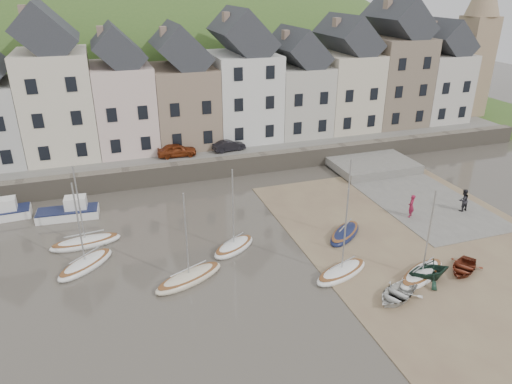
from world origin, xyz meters
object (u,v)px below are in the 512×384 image
object	(u,v)px
rowboat_white	(397,294)
person_red	(411,206)
car_left	(177,150)
sailboat_0	(86,242)
rowboat_green	(429,270)
person_dark	(463,200)
car_right	(229,146)
rowboat_red	(463,267)

from	to	relation	value
rowboat_white	person_red	distance (m)	11.30
rowboat_white	person_red	size ratio (longest dim) A/B	1.71
car_left	sailboat_0	bearing A→B (deg)	146.89
rowboat_green	person_dark	size ratio (longest dim) A/B	1.52
sailboat_0	car_left	world-z (taller)	sailboat_0
rowboat_green	car_left	distance (m)	26.36
rowboat_green	person_red	distance (m)	8.73
car_right	rowboat_green	bearing A→B (deg)	-172.63
car_left	rowboat_red	bearing A→B (deg)	-145.59
rowboat_white	person_red	xyz separation A→B (m)	(7.12, 8.75, 0.67)
sailboat_0	car_left	xyz separation A→B (m)	(8.80, 12.12, 1.98)
rowboat_white	person_dark	size ratio (longest dim) A/B	1.72
rowboat_red	car_left	size ratio (longest dim) A/B	0.76
rowboat_green	rowboat_red	size ratio (longest dim) A/B	0.99
sailboat_0	person_dark	bearing A→B (deg)	-8.17
rowboat_green	person_dark	world-z (taller)	person_dark
rowboat_white	rowboat_red	xyz separation A→B (m)	(5.77, 1.11, -0.04)
person_dark	rowboat_green	bearing A→B (deg)	34.38
sailboat_0	person_red	distance (m)	24.89
car_right	rowboat_white	bearing A→B (deg)	-179.94
person_red	sailboat_0	bearing A→B (deg)	-49.53
rowboat_green	car_left	size ratio (longest dim) A/B	0.76
sailboat_0	car_left	bearing A→B (deg)	54.02
sailboat_0	rowboat_white	xyz separation A→B (m)	(17.47, -12.52, 0.13)
sailboat_0	rowboat_red	bearing A→B (deg)	-26.16
rowboat_green	person_dark	distance (m)	11.41
sailboat_0	car_right	size ratio (longest dim) A/B	1.92
person_red	car_left	distance (m)	22.43
person_red	car_right	bearing A→B (deg)	-97.34
rowboat_red	person_red	bearing A→B (deg)	135.41
rowboat_green	person_dark	xyz separation A→B (m)	(8.79, 7.27, 0.25)
rowboat_green	sailboat_0	bearing A→B (deg)	-115.33
car_right	person_dark	bearing A→B (deg)	-144.85
rowboat_green	car_right	world-z (taller)	car_right
rowboat_green	car_right	distance (m)	24.47
rowboat_white	car_right	distance (m)	24.93
person_dark	person_red	bearing A→B (deg)	-10.41
rowboat_green	rowboat_white	bearing A→B (deg)	-66.71
rowboat_red	car_left	bearing A→B (deg)	176.93
person_dark	car_left	distance (m)	26.20
rowboat_green	person_red	xyz separation A→B (m)	(4.12, 7.70, 0.25)
car_right	car_left	bearing A→B (deg)	82.23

